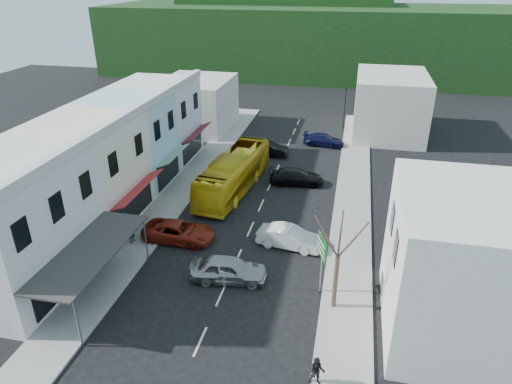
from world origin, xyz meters
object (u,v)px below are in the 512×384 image
(direction_sign, at_px, (321,265))
(traffic_signal, at_px, (345,107))
(car_white, at_px, (289,238))
(car_red, at_px, (179,232))
(car_silver, at_px, (229,271))
(bus, at_px, (234,174))
(street_tree, at_px, (338,257))
(pedestrian_right, at_px, (317,371))
(pedestrian_left, at_px, (132,231))

(direction_sign, relative_size, traffic_signal, 0.75)
(car_white, xyz_separation_m, car_red, (-7.98, -0.86, 0.00))
(car_silver, distance_m, car_red, 6.15)
(bus, relative_size, street_tree, 1.63)
(car_red, height_order, direction_sign, direction_sign)
(bus, xyz_separation_m, street_tree, (9.71, -14.16, 2.00))
(car_white, relative_size, street_tree, 0.62)
(direction_sign, height_order, traffic_signal, traffic_signal)
(bus, distance_m, direction_sign, 15.62)
(bus, bearing_deg, traffic_signal, 72.87)
(direction_sign, bearing_deg, pedestrian_right, -106.43)
(direction_sign, height_order, street_tree, street_tree)
(car_white, distance_m, pedestrian_left, 11.26)
(car_red, relative_size, direction_sign, 1.14)
(direction_sign, bearing_deg, car_white, 97.83)
(car_silver, xyz_separation_m, traffic_signal, (5.72, 33.08, 1.99))
(pedestrian_left, distance_m, pedestrian_right, 17.19)
(pedestrian_left, bearing_deg, pedestrian_right, -119.89)
(car_red, height_order, traffic_signal, traffic_signal)
(car_white, height_order, car_red, same)
(car_silver, height_order, traffic_signal, traffic_signal)
(bus, height_order, car_white, bus)
(bus, bearing_deg, car_white, -46.51)
(car_white, relative_size, pedestrian_left, 2.59)
(pedestrian_left, bearing_deg, car_silver, -104.07)
(street_tree, bearing_deg, bus, 124.44)
(street_tree, bearing_deg, car_white, 120.38)
(pedestrian_left, height_order, street_tree, street_tree)
(car_white, xyz_separation_m, direction_sign, (2.55, -4.73, 1.33))
(car_white, height_order, traffic_signal, traffic_signal)
(direction_sign, xyz_separation_m, traffic_signal, (0.00, 33.11, 0.66))
(car_white, bearing_deg, traffic_signal, 2.57)
(car_silver, bearing_deg, street_tree, -107.31)
(car_white, distance_m, car_red, 8.03)
(traffic_signal, bearing_deg, car_white, 75.97)
(traffic_signal, bearing_deg, car_silver, 71.29)
(pedestrian_left, bearing_deg, traffic_signal, -19.33)
(traffic_signal, bearing_deg, pedestrian_right, 81.82)
(car_white, relative_size, direction_sign, 1.09)
(bus, distance_m, traffic_signal, 22.03)
(car_white, bearing_deg, car_red, 103.87)
(car_white, bearing_deg, bus, 44.86)
(pedestrian_left, distance_m, traffic_signal, 33.33)
(car_silver, xyz_separation_m, street_tree, (6.67, -1.27, 2.85))
(traffic_signal, bearing_deg, bus, 57.65)
(car_silver, distance_m, pedestrian_left, 8.36)
(car_red, relative_size, traffic_signal, 0.86)
(pedestrian_left, height_order, traffic_signal, traffic_signal)
(direction_sign, bearing_deg, car_red, 139.33)
(pedestrian_right, xyz_separation_m, street_tree, (0.45, 5.82, 2.55))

